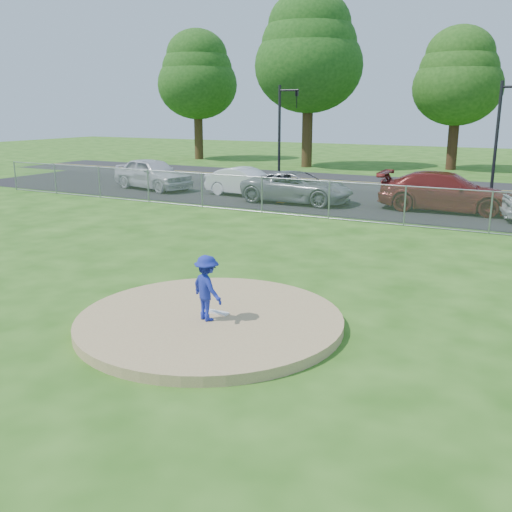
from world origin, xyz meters
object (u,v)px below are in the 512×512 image
Objects in this scene: parked_car_silver at (153,174)px; parked_car_gray at (297,187)px; tree_center at (458,76)px; pitcher at (207,288)px; parked_car_white at (246,182)px; tree_far_left at (197,74)px; tree_left at (309,52)px; parked_car_darkred at (446,192)px; traffic_signal_left at (283,125)px; traffic_cone at (282,196)px.

parked_car_gray is (8.83, -0.53, -0.12)m from parked_car_silver.
tree_center reaches higher than pitcher.
tree_far_left is at bearing 44.82° from parked_car_white.
parked_car_gray is at bearing -68.50° from tree_left.
parked_car_gray is 6.59m from parked_car_darkred.
traffic_signal_left is at bearing -44.21° from pitcher.
parked_car_silver is at bearing -25.18° from pitcher.
parked_car_gray is (6.25, -15.87, -7.51)m from tree_left.
tree_center is 1.73× the size of parked_car_darkred.
parked_car_gray is at bearing -101.24° from tree_center.
parked_car_silver is at bearing -64.09° from tree_far_left.
parked_car_darkred is at bearing -81.20° from tree_center.
tree_left is 20.62× the size of traffic_cone.
traffic_signal_left is 1.33× the size of parked_car_white.
pitcher is 16.32m from parked_car_darkred.
tree_left is 1.27× the size of tree_center.
tree_center is 20.08m from parked_car_gray.
parked_car_silver is (-12.58, -18.34, -5.62)m from tree_center.
parked_car_silver is at bearing 97.47° from parked_car_white.
parked_car_silver is at bearing -124.44° from tree_center.
tree_left is 2.41× the size of parked_car_gray.
tree_left reaches higher than traffic_signal_left.
tree_left is 2.96× the size of parked_car_white.
tree_center is at bearing 16.70° from tree_left.
tree_far_left is 40.33m from pitcher.
parked_car_gray reaches higher than parked_car_white.
tree_far_left is at bearing 169.70° from tree_left.
parked_car_silver is at bearing -99.53° from tree_left.
tree_left is at bearing -10.30° from tree_far_left.
tree_center is (21.00, 1.00, -0.59)m from tree_far_left.
tree_far_left is 20.25m from parked_car_silver.
traffic_cone is 0.12× the size of parked_car_gray.
pitcher is 0.23× the size of parked_car_darkred.
traffic_signal_left reaches higher than parked_car_silver.
traffic_signal_left is 24.01m from pitcher.
traffic_cone is 2.73m from parked_car_white.
tree_far_left reaches higher than traffic_signal_left.
tree_far_left is 25.54m from traffic_cone.
parked_car_white is at bearing -50.52° from tree_far_left.
parked_car_silver is 8.84m from parked_car_gray.
tree_far_left is 8.15× the size of pitcher.
tree_center is 22.94m from parked_car_silver.
tree_far_left is 17.67× the size of traffic_cone.
tree_far_left reaches higher than parked_car_gray.
tree_center reaches higher than parked_car_gray.
tree_far_left is 2.17× the size of parked_car_silver.
tree_far_left is at bearing 51.73° from parked_car_darkred.
parked_car_white is at bearing -39.56° from pitcher.
parked_car_gray is at bearing -48.46° from pitcher.
parked_car_white is 3.22m from parked_car_gray.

